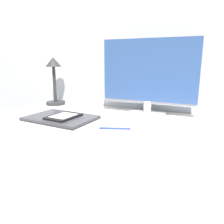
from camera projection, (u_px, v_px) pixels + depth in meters
The scene contains 8 objects.
wall_back at pixel (139, 28), 1.23m from camera, with size 3.60×0.05×2.40m.
desk at pixel (115, 192), 1.12m from camera, with size 1.36×0.63×0.74m.
monitor at pixel (149, 74), 1.13m from camera, with size 0.53×0.11×0.41m.
keyboard at pixel (173, 130), 0.90m from camera, with size 0.33×0.10×0.01m.
laptop at pixel (61, 118), 1.07m from camera, with size 0.34×0.25×0.02m.
ereader at pixel (64, 116), 1.05m from camera, with size 0.13×0.17×0.01m.
desk_lamp at pixel (54, 77), 1.40m from camera, with size 0.12×0.12×0.30m.
pen at pixel (115, 128), 0.92m from camera, with size 0.13×0.05×0.01m.
Camera 1 is at (0.39, -0.68, 1.03)m, focal length 35.00 mm.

